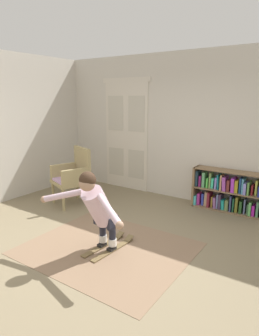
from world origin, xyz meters
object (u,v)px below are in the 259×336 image
Objects in this scene: wicker_chair at (74,175)px; person_skier at (97,206)px; bookshelf at (228,193)px; skis_pair at (109,246)px.

wicker_chair is 0.78× the size of person_skier.
skis_pair is (-0.95, -2.32, -0.32)m from bookshelf.
wicker_chair is at bearing 148.17° from skis_pair.
bookshelf reaches higher than skis_pair.
wicker_chair is 2.03m from skis_pair.
skis_pair is 0.58× the size of person_skier.
wicker_chair reaches higher than bookshelf.
bookshelf is at bearing 67.78° from skis_pair.
bookshelf is 2.73m from person_skier.
person_skier reaches higher than bookshelf.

